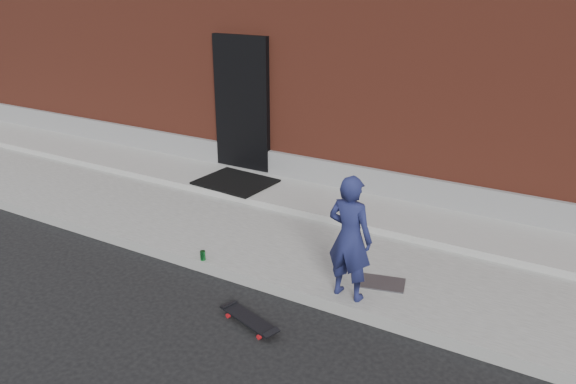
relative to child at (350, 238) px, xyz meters
The scene contains 9 objects.
ground 1.09m from the child, 162.88° to the right, with size 80.00×80.00×0.00m, color black.
sidewalk 1.65m from the child, 116.55° to the left, with size 20.00×3.00×0.15m, color slate.
apron 2.38m from the child, 106.45° to the left, with size 20.00×1.20×0.10m, color gray.
building 7.02m from the child, 95.47° to the left, with size 20.00×8.10×5.00m.
child is the anchor object (origin of this frame).
skateboard 1.36m from the child, 131.93° to the right, with size 0.77×0.40×0.08m.
soda_can 1.99m from the child, behind, with size 0.07×0.07×0.12m, color #17752E.
doormat 3.65m from the child, 144.91° to the left, with size 1.16×0.94×0.03m, color black.
utility_plate 0.85m from the child, 60.66° to the left, with size 0.51×0.33×0.02m, color #4C4C50.
Camera 1 is at (2.76, -4.73, 3.45)m, focal length 35.00 mm.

